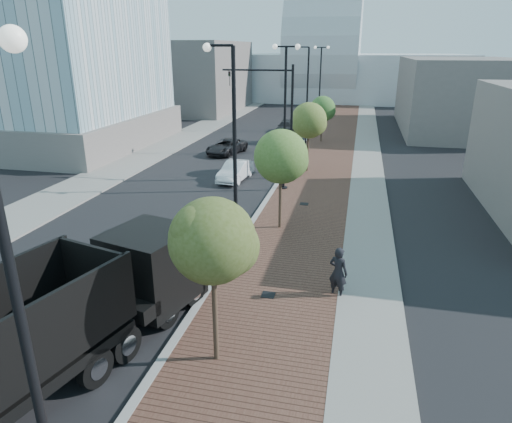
% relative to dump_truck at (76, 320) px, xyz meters
% --- Properties ---
extents(sidewalk, '(7.00, 140.00, 0.12)m').
position_rel_dump_truck_xyz_m(sidewalk, '(5.85, 36.98, -1.44)').
color(sidewalk, '#4C2D23').
rests_on(sidewalk, ground).
extents(concrete_strip, '(2.40, 140.00, 0.13)m').
position_rel_dump_truck_xyz_m(concrete_strip, '(8.55, 36.98, -1.44)').
color(concrete_strip, slate).
rests_on(concrete_strip, ground).
extents(curb, '(0.30, 140.00, 0.14)m').
position_rel_dump_truck_xyz_m(curb, '(2.35, 36.98, -1.43)').
color(curb, gray).
rests_on(curb, ground).
extents(west_sidewalk, '(4.00, 140.00, 0.12)m').
position_rel_dump_truck_xyz_m(west_sidewalk, '(-10.65, 36.98, -1.44)').
color(west_sidewalk, slate).
rests_on(west_sidewalk, ground).
extents(dump_truck, '(5.90, 13.73, 3.57)m').
position_rel_dump_truck_xyz_m(dump_truck, '(0.00, 0.00, 0.00)').
color(dump_truck, black).
rests_on(dump_truck, ground).
extents(white_sedan, '(1.85, 4.30, 1.38)m').
position_rel_dump_truck_xyz_m(white_sedan, '(-0.83, 20.57, -0.81)').
color(white_sedan, white).
rests_on(white_sedan, ground).
extents(dark_car_mid, '(3.27, 5.10, 1.31)m').
position_rel_dump_truck_xyz_m(dark_car_mid, '(-3.91, 28.73, -0.85)').
color(dark_car_mid, black).
rests_on(dark_car_mid, ground).
extents(dark_car_far, '(1.78, 4.14, 1.19)m').
position_rel_dump_truck_xyz_m(dark_car_far, '(-0.56, 41.03, -0.91)').
color(dark_car_far, black).
rests_on(dark_car_far, ground).
extents(pedestrian, '(0.89, 0.76, 2.06)m').
position_rel_dump_truck_xyz_m(pedestrian, '(7.31, 5.68, -0.47)').
color(pedestrian, black).
rests_on(pedestrian, ground).
extents(streetlight_0, '(1.72, 0.56, 9.28)m').
position_rel_dump_truck_xyz_m(streetlight_0, '(2.95, -5.02, 3.32)').
color(streetlight_0, black).
rests_on(streetlight_0, ground).
extents(streetlight_1, '(1.44, 0.56, 9.21)m').
position_rel_dump_truck_xyz_m(streetlight_1, '(2.84, 6.98, 2.84)').
color(streetlight_1, black).
rests_on(streetlight_1, ground).
extents(streetlight_2, '(1.72, 0.56, 9.28)m').
position_rel_dump_truck_xyz_m(streetlight_2, '(2.95, 18.98, 3.32)').
color(streetlight_2, black).
rests_on(streetlight_2, ground).
extents(streetlight_3, '(1.44, 0.56, 9.21)m').
position_rel_dump_truck_xyz_m(streetlight_3, '(2.84, 30.98, 2.84)').
color(streetlight_3, black).
rests_on(streetlight_3, ground).
extents(streetlight_4, '(1.72, 0.56, 9.28)m').
position_rel_dump_truck_xyz_m(streetlight_4, '(2.95, 42.98, 3.32)').
color(streetlight_4, black).
rests_on(streetlight_4, ground).
extents(traffic_mast, '(5.09, 0.20, 8.00)m').
position_rel_dump_truck_xyz_m(traffic_mast, '(2.05, 21.98, 3.48)').
color(traffic_mast, black).
rests_on(traffic_mast, ground).
extents(tree_0, '(2.49, 2.46, 5.25)m').
position_rel_dump_truck_xyz_m(tree_0, '(4.00, 1.00, 2.50)').
color(tree_0, '#382619').
rests_on(tree_0, ground).
extents(tree_1, '(2.74, 2.74, 5.29)m').
position_rel_dump_truck_xyz_m(tree_1, '(4.00, 12.00, 2.40)').
color(tree_1, '#382619').
rests_on(tree_1, ground).
extents(tree_2, '(2.67, 2.67, 5.30)m').
position_rel_dump_truck_xyz_m(tree_2, '(4.00, 24.00, 2.45)').
color(tree_2, '#382619').
rests_on(tree_2, ground).
extents(tree_3, '(2.56, 2.54, 4.62)m').
position_rel_dump_truck_xyz_m(tree_3, '(4.00, 36.00, 1.84)').
color(tree_3, '#382619').
rests_on(tree_3, ground).
extents(tower_podium, '(19.00, 19.00, 3.00)m').
position_rel_dump_truck_xyz_m(tower_podium, '(-21.65, 28.98, -0.00)').
color(tower_podium, slate).
rests_on(tower_podium, ground).
extents(convention_center, '(50.00, 30.00, 50.00)m').
position_rel_dump_truck_xyz_m(convention_center, '(0.35, 81.98, 4.50)').
color(convention_center, '#B3BBBE').
rests_on(convention_center, ground).
extents(commercial_block_nw, '(14.00, 20.00, 10.00)m').
position_rel_dump_truck_xyz_m(commercial_block_nw, '(-17.65, 56.98, 3.50)').
color(commercial_block_nw, '#665F5C').
rests_on(commercial_block_nw, ground).
extents(commercial_block_ne, '(12.00, 22.00, 8.00)m').
position_rel_dump_truck_xyz_m(commercial_block_ne, '(18.35, 46.98, 2.50)').
color(commercial_block_ne, '#645D5A').
rests_on(commercial_block_ne, ground).
extents(utility_cover_1, '(0.50, 0.50, 0.02)m').
position_rel_dump_truck_xyz_m(utility_cover_1, '(4.75, 4.98, -1.37)').
color(utility_cover_1, black).
rests_on(utility_cover_1, sidewalk).
extents(utility_cover_2, '(0.50, 0.50, 0.02)m').
position_rel_dump_truck_xyz_m(utility_cover_2, '(4.75, 15.98, -1.37)').
color(utility_cover_2, black).
rests_on(utility_cover_2, sidewalk).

